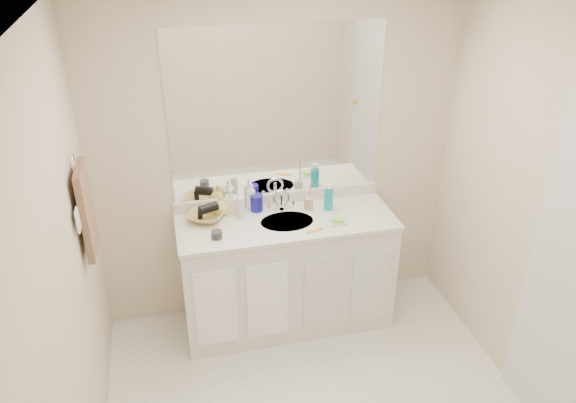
{
  "coord_description": "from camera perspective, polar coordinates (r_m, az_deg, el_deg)",
  "views": [
    {
      "loc": [
        -0.77,
        -2.26,
        2.82
      ],
      "look_at": [
        0.0,
        0.97,
        1.05
      ],
      "focal_mm": 35.0,
      "sensor_mm": 36.0,
      "label": 1
    }
  ],
  "objects": [
    {
      "name": "wall_back",
      "position": [
        3.99,
        -1.08,
        4.04
      ],
      "size": [
        2.6,
        0.02,
        2.4
      ],
      "primitive_type": "cube",
      "color": "beige",
      "rests_on": "floor"
    },
    {
      "name": "blue_mug",
      "position": [
        3.99,
        -3.21,
        -0.14
      ],
      "size": [
        0.1,
        0.1,
        0.12
      ],
      "primitive_type": "cylinder",
      "rotation": [
        0.0,
        0.0,
        0.15
      ],
      "color": "navy",
      "rests_on": "countertop"
    },
    {
      "name": "green_soap",
      "position": [
        3.86,
        5.09,
        -1.88
      ],
      "size": [
        0.09,
        0.08,
        0.03
      ],
      "primitive_type": "cube",
      "rotation": [
        0.0,
        0.0,
        -0.35
      ],
      "color": "#8AE337",
      "rests_on": "soap_dish"
    },
    {
      "name": "orange_comb",
      "position": [
        3.77,
        2.75,
        -2.98
      ],
      "size": [
        0.12,
        0.06,
        0.0
      ],
      "primitive_type": "cube",
      "rotation": [
        0.0,
        0.0,
        0.28
      ],
      "color": "orange",
      "rests_on": "countertop"
    },
    {
      "name": "soap_bottle_white",
      "position": [
        4.01,
        -3.8,
        0.58
      ],
      "size": [
        0.09,
        0.09,
        0.2
      ],
      "primitive_type": "imported",
      "rotation": [
        0.0,
        0.0,
        -0.14
      ],
      "color": "white",
      "rests_on": "countertop"
    },
    {
      "name": "towel_ring",
      "position": [
        3.33,
        -20.95,
        3.65
      ],
      "size": [
        0.01,
        0.11,
        0.11
      ],
      "primitive_type": "torus",
      "rotation": [
        0.0,
        1.57,
        0.0
      ],
      "color": "silver",
      "rests_on": "wall_left"
    },
    {
      "name": "sink_basin",
      "position": [
        3.89,
        -0.1,
        -2.17
      ],
      "size": [
        0.37,
        0.37,
        0.02
      ],
      "primitive_type": "cylinder",
      "color": "beige",
      "rests_on": "countertop"
    },
    {
      "name": "hair_dryer",
      "position": [
        3.9,
        -8.08,
        -0.66
      ],
      "size": [
        0.14,
        0.11,
        0.06
      ],
      "primitive_type": "cylinder",
      "rotation": [
        0.0,
        1.57,
        0.39
      ],
      "color": "black",
      "rests_on": "wicker_basket"
    },
    {
      "name": "ceiling",
      "position": [
        2.43,
        5.58,
        17.87
      ],
      "size": [
        2.6,
        2.6,
        0.02
      ],
      "primitive_type": "cube",
      "color": "white",
      "rests_on": "wall_back"
    },
    {
      "name": "wall_right",
      "position": [
        3.47,
        25.46,
        -2.86
      ],
      "size": [
        0.02,
        2.6,
        2.4
      ],
      "primitive_type": "cube",
      "color": "beige",
      "rests_on": "floor"
    },
    {
      "name": "mouthwash_bottle",
      "position": [
        4.01,
        4.14,
        0.21
      ],
      "size": [
        0.08,
        0.08,
        0.15
      ],
      "primitive_type": "cylinder",
      "rotation": [
        0.0,
        0.0,
        -0.17
      ],
      "color": "#0D969F",
      "rests_on": "countertop"
    },
    {
      "name": "backsplash",
      "position": [
        4.1,
        -1.0,
        0.38
      ],
      "size": [
        1.52,
        0.03,
        0.08
      ],
      "primitive_type": "cube",
      "color": "silver",
      "rests_on": "countertop"
    },
    {
      "name": "countertop",
      "position": [
        3.91,
        -0.17,
        -2.06
      ],
      "size": [
        1.52,
        0.57,
        0.03
      ],
      "primitive_type": "cube",
      "color": "silver",
      "rests_on": "vanity_cabinet"
    },
    {
      "name": "switch_plate",
      "position": [
        3.26,
        -20.57,
        -1.76
      ],
      "size": [
        0.01,
        0.08,
        0.13
      ],
      "primitive_type": "cube",
      "color": "white",
      "rests_on": "wall_left"
    },
    {
      "name": "toothbrush",
      "position": [
        3.97,
        2.28,
        1.17
      ],
      "size": [
        0.02,
        0.04,
        0.18
      ],
      "primitive_type": "cylinder",
      "rotation": [
        0.14,
        0.0,
        0.27
      ],
      "color": "#F8419B",
      "rests_on": "tan_cup"
    },
    {
      "name": "wall_left",
      "position": [
        2.84,
        -21.8,
        -9.22
      ],
      "size": [
        0.02,
        2.6,
        2.4
      ],
      "primitive_type": "cube",
      "color": "beige",
      "rests_on": "floor"
    },
    {
      "name": "soap_dish",
      "position": [
        3.87,
        5.07,
        -2.11
      ],
      "size": [
        0.12,
        0.09,
        0.01
      ],
      "primitive_type": "cube",
      "rotation": [
        0.0,
        0.0,
        0.05
      ],
      "color": "silver",
      "rests_on": "countertop"
    },
    {
      "name": "mirror",
      "position": [
        3.85,
        -1.11,
        8.9
      ],
      "size": [
        1.48,
        0.01,
        1.2
      ],
      "primitive_type": "cube",
      "color": "white",
      "rests_on": "wall_back"
    },
    {
      "name": "soap_bottle_cream",
      "position": [
        3.96,
        -5.8,
        0.06
      ],
      "size": [
        0.1,
        0.1,
        0.19
      ],
      "primitive_type": "imported",
      "rotation": [
        0.0,
        0.0,
        -0.23
      ],
      "color": "beige",
      "rests_on": "countertop"
    },
    {
      "name": "extra_white_bottle",
      "position": [
        3.89,
        -4.79,
        -0.65
      ],
      "size": [
        0.07,
        0.07,
        0.16
      ],
      "primitive_type": "cylinder",
      "rotation": [
        0.0,
        0.0,
        0.43
      ],
      "color": "silver",
      "rests_on": "countertop"
    },
    {
      "name": "faucet",
      "position": [
        4.01,
        -0.69,
        -0.08
      ],
      "size": [
        0.02,
        0.02,
        0.11
      ],
      "primitive_type": "cylinder",
      "color": "silver",
      "rests_on": "countertop"
    },
    {
      "name": "vanity_cabinet",
      "position": [
        4.14,
        -0.16,
        -7.33
      ],
      "size": [
        1.5,
        0.55,
        0.85
      ],
      "primitive_type": "cube",
      "color": "silver",
      "rests_on": "floor"
    },
    {
      "name": "dark_jar",
      "position": [
        3.71,
        -7.25,
        -3.36
      ],
      "size": [
        0.09,
        0.09,
        0.05
      ],
      "primitive_type": "cylinder",
      "rotation": [
        0.0,
        0.0,
        -0.39
      ],
      "color": "#2B2B30",
      "rests_on": "countertop"
    },
    {
      "name": "tan_cup",
      "position": [
        4.02,
        2.11,
        -0.2
      ],
      "size": [
        0.08,
        0.08,
        0.09
      ],
      "primitive_type": "cylinder",
      "rotation": [
        0.0,
        0.0,
        0.24
      ],
      "color": "tan",
      "rests_on": "countertop"
    },
    {
      "name": "soap_bottle_yellow",
      "position": [
        3.96,
        -6.83,
        -0.27
      ],
      "size": [
        0.14,
        0.14,
        0.16
      ],
      "primitive_type": "imported",
      "rotation": [
        0.0,
        0.0,
        -0.2
      ],
      "color": "#E5DF59",
      "rests_on": "countertop"
    },
    {
      "name": "wicker_basket",
      "position": [
        3.92,
        -8.31,
        -1.47
      ],
      "size": [
        0.32,
        0.32,
        0.06
      ],
      "primitive_type": "imported",
      "rotation": [
        0.0,
        0.0,
        -0.39
      ],
      "color": "#B48F48",
      "rests_on": "countertop"
    },
    {
      "name": "hand_towel",
      "position": [
        3.46,
        -19.79,
        -0.84
      ],
      "size": [
        0.04,
        0.32,
        0.55
      ],
      "primitive_type": "cube",
      "color": "brown",
      "rests_on": "towel_ring"
    }
  ]
}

